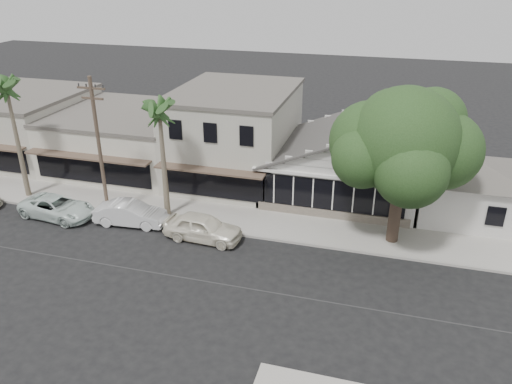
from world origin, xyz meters
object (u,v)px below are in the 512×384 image
(utility_pole, at_px, (99,145))
(shade_tree, at_px, (403,143))
(car_0, at_px, (203,227))
(car_2, at_px, (57,207))
(car_1, at_px, (131,214))

(utility_pole, distance_m, shade_tree, 17.84)
(utility_pole, xyz_separation_m, car_0, (7.02, -1.19, -4.00))
(car_0, xyz_separation_m, shade_tree, (10.68, 2.93, 5.26))
(shade_tree, bearing_deg, utility_pole, -174.40)
(car_0, height_order, car_2, car_0)
(car_0, height_order, shade_tree, shade_tree)
(car_0, relative_size, shade_tree, 0.51)
(car_0, xyz_separation_m, car_1, (-5.00, 0.52, -0.05))
(car_0, bearing_deg, shade_tree, -71.41)
(car_2, height_order, shade_tree, shade_tree)
(car_2, bearing_deg, shade_tree, -76.09)
(utility_pole, height_order, car_1, utility_pole)
(car_2, xyz_separation_m, shade_tree, (20.68, 2.81, 5.37))
(car_0, distance_m, shade_tree, 12.26)
(car_1, height_order, shade_tree, shade_tree)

